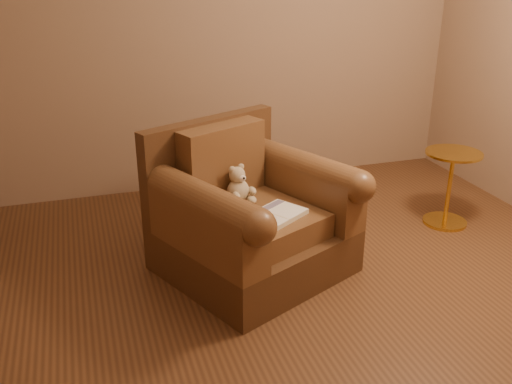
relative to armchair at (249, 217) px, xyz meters
name	(u,v)px	position (x,y,z in m)	size (l,w,h in m)	color
floor	(323,298)	(0.30, -0.49, -0.35)	(4.00, 4.00, 0.00)	#57351E
armchair	(249,217)	(0.00, 0.00, 0.00)	(1.32, 1.29, 0.91)	#492D18
teddy_bear	(239,188)	(-0.04, 0.08, 0.17)	(0.18, 0.20, 0.24)	tan
guidebook	(273,216)	(0.08, -0.23, 0.10)	(0.45, 0.41, 0.03)	beige
side_table	(450,186)	(1.59, 0.17, -0.05)	(0.40, 0.40, 0.56)	gold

